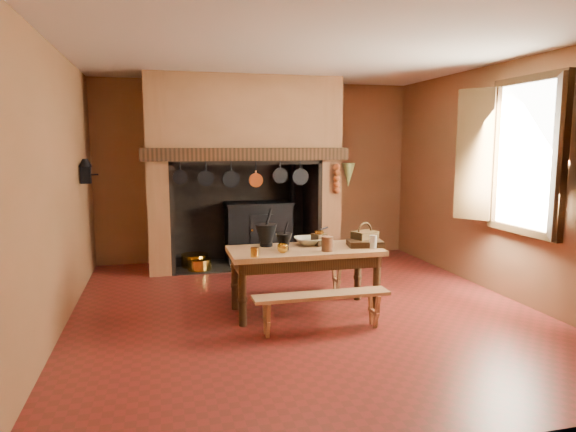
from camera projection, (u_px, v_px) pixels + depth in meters
The scene contains 28 objects.
floor at pixel (304, 309), 5.74m from camera, with size 5.50×5.50×0.00m, color maroon.
ceiling at pixel (305, 50), 5.35m from camera, with size 5.50×5.50×0.00m, color silver.
back_wall at pixel (258, 171), 8.18m from camera, with size 5.00×0.02×2.80m, color brown.
wall_left at pixel (55, 189), 4.94m from camera, with size 0.02×5.50×2.80m, color brown.
wall_right at pixel (505, 180), 6.14m from camera, with size 0.02×5.50×2.80m, color brown.
wall_front at pixel (437, 221), 2.90m from camera, with size 5.00×0.02×2.80m, color brown.
chimney_breast at pixel (243, 145), 7.63m from camera, with size 2.95×0.96×2.80m.
iron_range at pixel (259, 231), 8.01m from camera, with size 1.12×0.55×1.60m.
hearth_pans at pixel (195, 262), 7.60m from camera, with size 0.51×0.62×0.20m.
hanging_pans at pixel (246, 178), 7.20m from camera, with size 1.92×0.29×0.27m.
onion_string at pixel (337, 179), 7.51m from camera, with size 0.12×0.10×0.46m, color #A1451D, non-canonical shape.
herb_bunch at pixel (348, 175), 7.55m from camera, with size 0.20×0.20×0.35m, color brown.
window at pixel (518, 156), 5.68m from camera, with size 0.39×1.75×1.76m.
wall_coffee_mill at pixel (86, 169), 6.43m from camera, with size 0.23×0.16×0.31m.
work_table at pixel (305, 258), 5.57m from camera, with size 1.64×0.73×0.71m.
bench_front at pixel (322, 303), 5.03m from camera, with size 1.36×0.24×0.38m.
bench_back at pixel (291, 272), 6.20m from camera, with size 1.43×0.25×0.40m.
mortar_large at pixel (266, 234), 5.65m from camera, with size 0.25×0.25×0.42m.
mortar_small at pixel (284, 241), 5.47m from camera, with size 0.18×0.18×0.30m.
coffee_grinder at pixel (319, 238), 5.71m from camera, with size 0.20×0.17×0.21m.
brass_mug_a at pixel (255, 252), 5.13m from camera, with size 0.08×0.08×0.09m, color gold.
brass_mug_b at pixel (328, 241), 5.78m from camera, with size 0.08×0.08×0.08m, color gold.
mixing_bowl at pixel (309, 241), 5.76m from camera, with size 0.34×0.34×0.08m, color #B9B48E.
stoneware_crock at pixel (327, 244), 5.40m from camera, with size 0.12×0.12×0.15m, color brown.
glass_jar at pixel (373, 242), 5.55m from camera, with size 0.08×0.08×0.14m, color beige.
wicker_basket at pixel (365, 237), 5.78m from camera, with size 0.31×0.27×0.25m.
wooden_tray at pixel (365, 243), 5.67m from camera, with size 0.38×0.27×0.06m, color #352511.
brass_cup at pixel (283, 249), 5.33m from camera, with size 0.11×0.11×0.09m, color gold.
Camera 1 is at (-1.51, -5.33, 1.83)m, focal length 32.00 mm.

